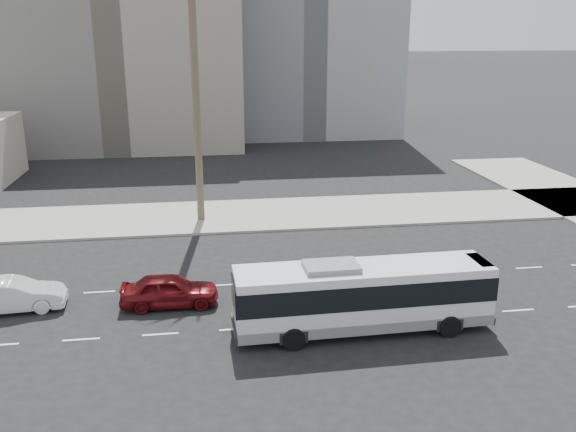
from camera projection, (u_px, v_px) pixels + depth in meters
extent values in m
plane|color=black|center=(311.00, 325.00, 24.58)|extent=(700.00, 700.00, 0.00)
cube|color=gray|center=(268.00, 214.00, 39.24)|extent=(120.00, 7.00, 0.15)
cube|color=slate|center=(121.00, 56.00, 62.94)|extent=(24.00, 18.00, 18.00)
cube|color=slate|center=(300.00, 17.00, 71.11)|extent=(20.00, 20.00, 26.00)
cube|color=beige|center=(201.00, 5.00, 254.60)|extent=(42.00, 42.00, 44.00)
cube|color=silver|center=(363.00, 294.00, 23.70)|extent=(10.12, 2.46, 2.26)
cube|color=black|center=(363.00, 287.00, 23.61)|extent=(10.18, 2.52, 0.95)
cube|color=slate|center=(362.00, 317.00, 23.99)|extent=(10.14, 2.50, 0.43)
cube|color=slate|center=(331.00, 267.00, 23.17)|extent=(2.12, 1.44, 0.26)
cube|color=#262628|center=(481.00, 264.00, 24.06)|extent=(0.56, 1.57, 0.26)
cylinder|color=black|center=(450.00, 327.00, 23.41)|extent=(0.87, 0.26, 0.87)
cylinder|color=black|center=(429.00, 303.00, 25.52)|extent=(0.87, 0.26, 0.87)
cylinder|color=black|center=(293.00, 338.00, 22.58)|extent=(0.87, 0.26, 0.87)
cylinder|color=black|center=(285.00, 312.00, 24.68)|extent=(0.87, 0.26, 0.87)
imported|color=maroon|center=(169.00, 290.00, 26.10)|extent=(1.72, 4.19, 1.42)
imported|color=silver|center=(13.00, 295.00, 25.64)|extent=(1.83, 4.34, 1.39)
cylinder|color=brown|center=(195.00, 74.00, 35.32)|extent=(0.50, 0.50, 18.03)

